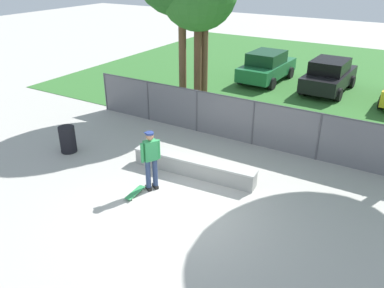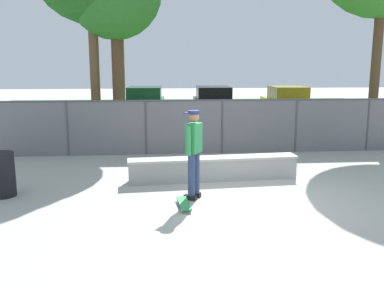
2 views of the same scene
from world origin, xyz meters
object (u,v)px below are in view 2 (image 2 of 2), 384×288
Objects in this scene: concrete_ledge at (213,168)px; trash_bin at (1,175)px; skateboard at (184,203)px; car_green at (145,103)px; car_black at (213,103)px; car_yellow at (287,103)px; skateboarder at (194,150)px.

concrete_ledge is 4.70m from trash_bin.
car_green is at bearing 94.84° from skateboard.
car_yellow is (3.69, -0.16, 0.00)m from car_black.
car_yellow is (7.06, -0.23, 0.00)m from car_green.
concrete_ledge is at bearing -97.55° from car_black.
skateboard is 0.19× the size of car_black.
trash_bin is at bearing -102.79° from car_green.
car_black reaches higher than trash_bin.
trash_bin is at bearing -129.95° from car_yellow.
car_black is at bearing 80.56° from skateboarder.
skateboarder is 1.11m from skateboard.
car_green is 7.07m from car_yellow.
car_yellow reaches higher than skateboard.
skateboarder is 13.44m from car_yellow.
car_yellow is at bearing 64.71° from skateboarder.
car_black is (1.45, 10.93, 0.55)m from concrete_ledge.
skateboard is (-0.83, -1.88, -0.21)m from concrete_ledge.
car_yellow is at bearing -2.43° from car_black.
skateboarder is 0.43× the size of car_black.
skateboarder reaches higher than car_yellow.
trash_bin is at bearing 172.96° from skateboarder.
concrete_ledge is at bearing 10.71° from trash_bin.
skateboarder reaches higher than skateboard.
skateboarder is 0.43× the size of car_green.
car_black is at bearing 62.80° from trash_bin.
skateboarder is at bearing -83.88° from car_green.
car_green is at bearing 77.21° from trash_bin.
car_green is 4.54× the size of trash_bin.
skateboard is at bearing -100.08° from car_black.
car_green reaches higher than concrete_ledge.
car_green is (-1.33, 12.37, -0.19)m from skateboarder.
car_black is (2.05, 12.30, -0.19)m from skateboarder.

